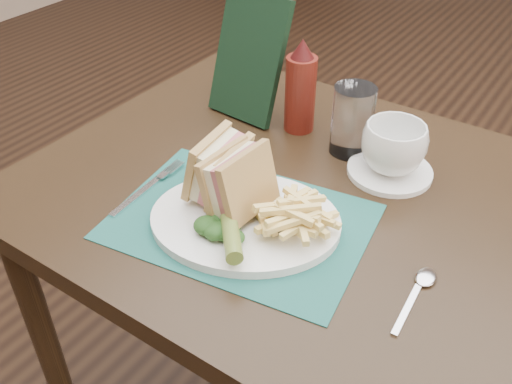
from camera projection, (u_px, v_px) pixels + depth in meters
floor at (367, 300)px, 1.77m from camera, size 7.00×7.00×0.00m
table_main at (285, 326)px, 1.21m from camera, size 0.90×0.75×0.75m
placemat at (241, 221)px, 0.91m from camera, size 0.43×0.34×0.00m
plate at (245, 221)px, 0.89m from camera, size 0.37×0.34×0.01m
sandwich_half_a at (207, 163)px, 0.91m from camera, size 0.09×0.12×0.11m
sandwich_half_b at (228, 177)px, 0.88m from camera, size 0.09×0.12×0.11m
kale_garnish at (227, 231)px, 0.84m from camera, size 0.11×0.08×0.03m
pickle_spear at (231, 231)px, 0.83m from camera, size 0.10×0.11×0.03m
fries_pile at (292, 213)px, 0.85m from camera, size 0.18×0.20×0.06m
fork at (148, 186)px, 0.97m from camera, size 0.05×0.17×0.01m
spoon at (414, 296)px, 0.77m from camera, size 0.04×0.15×0.01m
saucer at (390, 171)px, 1.01m from camera, size 0.20×0.20×0.01m
coffee_cup at (394, 148)px, 0.98m from camera, size 0.16×0.16×0.09m
drinking_glass at (352, 120)px, 1.03m from camera, size 0.09×0.09×0.13m
ketchup_bottle at (301, 86)px, 1.08m from camera, size 0.08×0.08×0.19m
check_presenter at (249, 58)px, 1.12m from camera, size 0.16×0.10×0.24m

